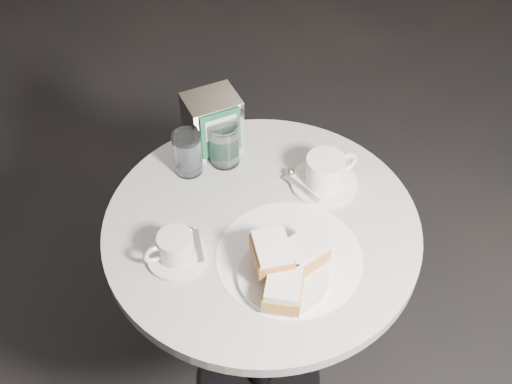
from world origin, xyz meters
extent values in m
plane|color=black|center=(0.00, 0.00, 0.00)|extent=(7.00, 7.00, 0.00)
cylinder|color=black|center=(0.00, 0.00, 0.01)|extent=(0.36, 0.36, 0.03)
cylinder|color=black|center=(0.00, 0.00, 0.36)|extent=(0.07, 0.07, 0.70)
cylinder|color=silver|center=(0.00, 0.00, 0.73)|extent=(0.70, 0.70, 0.03)
cylinder|color=white|center=(-0.01, -0.11, 0.75)|extent=(0.39, 0.39, 0.00)
cylinder|color=silver|center=(-0.06, -0.14, 0.75)|extent=(0.25, 0.25, 0.01)
cube|color=#C78B3D|center=(-0.09, -0.18, 0.78)|extent=(0.12, 0.12, 0.03)
cube|color=white|center=(-0.09, -0.18, 0.80)|extent=(0.11, 0.11, 0.01)
cube|color=gold|center=(-0.01, -0.14, 0.78)|extent=(0.10, 0.08, 0.03)
cube|color=white|center=(-0.01, -0.14, 0.80)|extent=(0.09, 0.07, 0.01)
cube|color=#B97439|center=(-0.07, -0.11, 0.81)|extent=(0.11, 0.12, 0.03)
cube|color=white|center=(-0.07, -0.11, 0.83)|extent=(0.10, 0.11, 0.01)
cylinder|color=silver|center=(-0.20, 0.04, 0.75)|extent=(0.15, 0.15, 0.01)
cylinder|color=silver|center=(-0.20, 0.04, 0.78)|extent=(0.09, 0.09, 0.06)
cylinder|color=#957051|center=(-0.20, 0.04, 0.81)|extent=(0.08, 0.08, 0.00)
torus|color=silver|center=(-0.24, 0.05, 0.78)|extent=(0.05, 0.02, 0.05)
cube|color=silver|center=(-0.15, 0.03, 0.76)|extent=(0.05, 0.08, 0.00)
sphere|color=silver|center=(-0.14, 0.07, 0.76)|extent=(0.02, 0.02, 0.02)
cylinder|color=white|center=(0.19, 0.00, 0.75)|extent=(0.18, 0.18, 0.01)
cylinder|color=white|center=(0.19, 0.00, 0.79)|extent=(0.11, 0.11, 0.07)
cylinder|color=#926A50|center=(0.19, 0.00, 0.82)|extent=(0.10, 0.10, 0.00)
torus|color=silver|center=(0.24, -0.01, 0.79)|extent=(0.06, 0.02, 0.06)
cube|color=#BCBDC1|center=(0.13, 0.01, 0.76)|extent=(0.02, 0.11, 0.00)
sphere|color=silver|center=(0.14, 0.07, 0.76)|extent=(0.02, 0.02, 0.02)
cylinder|color=white|center=(-0.03, 0.24, 0.80)|extent=(0.08, 0.08, 0.11)
cylinder|color=white|center=(-0.03, 0.24, 0.79)|extent=(0.07, 0.07, 0.09)
cylinder|color=silver|center=(0.06, 0.21, 0.80)|extent=(0.09, 0.09, 0.12)
cylinder|color=silver|center=(0.06, 0.21, 0.80)|extent=(0.08, 0.08, 0.10)
cube|color=silver|center=(0.07, 0.27, 0.82)|extent=(0.14, 0.13, 0.14)
cube|color=#1B613C|center=(0.06, 0.22, 0.82)|extent=(0.10, 0.03, 0.12)
cube|color=white|center=(0.06, 0.22, 0.84)|extent=(0.08, 0.02, 0.06)
camera|label=1|loc=(-0.58, -0.70, 1.82)|focal=45.00mm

